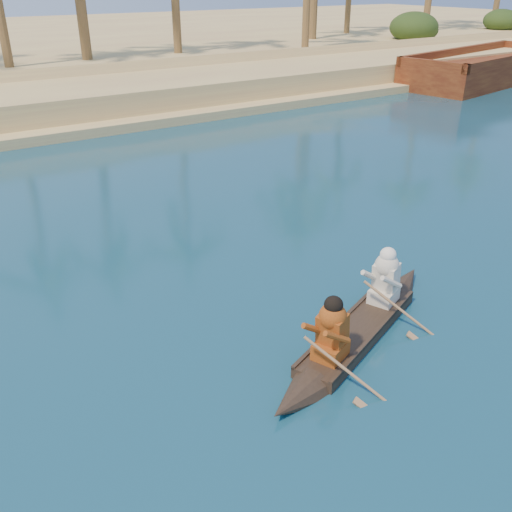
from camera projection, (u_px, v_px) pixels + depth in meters
canoe at (359, 322)px, 9.51m from camera, size 5.10×2.59×1.44m
barge_right at (485, 69)px, 32.23m from camera, size 12.46×5.98×1.99m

